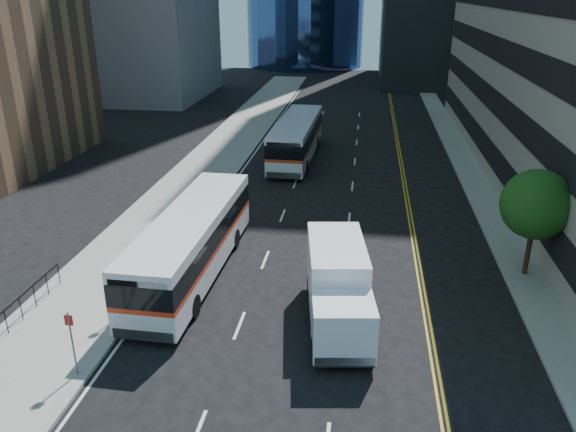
# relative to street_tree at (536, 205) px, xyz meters

# --- Properties ---
(ground) EXTENTS (160.00, 160.00, 0.00)m
(ground) POSITION_rel_street_tree_xyz_m (-9.00, -8.00, -3.64)
(ground) COLOR black
(ground) RESTS_ON ground
(sidewalk_west) EXTENTS (5.00, 90.00, 0.15)m
(sidewalk_west) POSITION_rel_street_tree_xyz_m (-19.50, 17.00, -3.57)
(sidewalk_west) COLOR gray
(sidewalk_west) RESTS_ON ground
(sidewalk_east) EXTENTS (2.00, 90.00, 0.15)m
(sidewalk_east) POSITION_rel_street_tree_xyz_m (-0.00, 17.00, -3.57)
(sidewalk_east) COLOR gray
(sidewalk_east) RESTS_ON ground
(street_tree) EXTENTS (3.20, 3.20, 5.10)m
(street_tree) POSITION_rel_street_tree_xyz_m (0.00, 0.00, 0.00)
(street_tree) COLOR #332114
(street_tree) RESTS_ON sidewalk_east
(bus_front) EXTENTS (2.94, 12.19, 3.13)m
(bus_front) POSITION_rel_street_tree_xyz_m (-15.60, -1.97, -1.93)
(bus_front) COLOR white
(bus_front) RESTS_ON ground
(bus_rear) EXTENTS (3.01, 12.39, 3.18)m
(bus_rear) POSITION_rel_street_tree_xyz_m (-13.15, 18.11, -1.91)
(bus_rear) COLOR silver
(bus_rear) RESTS_ON ground
(box_truck) EXTENTS (3.12, 6.79, 3.13)m
(box_truck) POSITION_rel_street_tree_xyz_m (-8.60, -5.20, -1.99)
(box_truck) COLOR white
(box_truck) RESTS_ON ground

